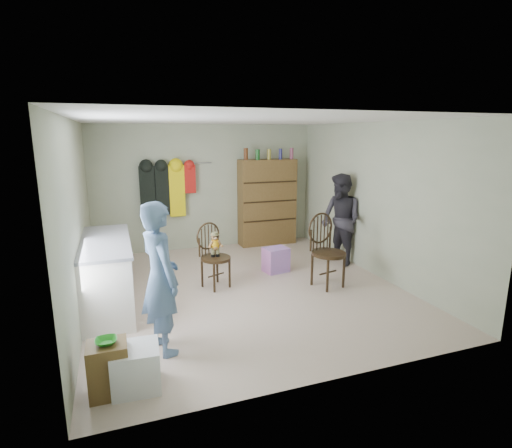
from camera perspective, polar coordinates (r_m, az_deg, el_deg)
name	(u,v)px	position (r m, az deg, el deg)	size (l,w,h in m)	color
ground_plane	(245,288)	(6.19, -1.58, -9.18)	(5.00, 5.00, 0.00)	beige
room_walls	(234,182)	(6.29, -3.18, 6.05)	(5.00, 5.00, 5.00)	#AEB396
counter	(107,274)	(5.76, -20.49, -6.68)	(0.64, 1.86, 0.94)	silver
stool	(109,369)	(4.03, -20.32, -18.84)	(0.35, 0.30, 0.50)	brown
bowl	(106,341)	(3.90, -20.64, -15.42)	(0.19, 0.19, 0.05)	#229321
plastic_tub	(136,368)	(4.06, -16.79, -19.05)	(0.43, 0.41, 0.41)	white
chair_front	(214,251)	(6.12, -6.09, -3.84)	(0.58, 0.58, 1.00)	black
chair_far	(326,248)	(6.22, 9.94, -3.33)	(0.61, 0.61, 1.13)	black
striped_bag	(276,260)	(6.86, 2.85, -5.12)	(0.40, 0.31, 0.42)	pink
person_left	(160,278)	(4.35, -13.51, -7.53)	(0.60, 0.39, 1.65)	slate
person_right	(341,220)	(7.25, 12.01, 0.58)	(0.80, 0.62, 1.64)	#2D2B33
dresser	(267,202)	(8.45, 1.59, 3.17)	(1.20, 0.39, 2.04)	brown
coat_rack	(166,190)	(7.97, -12.72, 4.77)	(1.42, 0.12, 1.09)	#99999E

